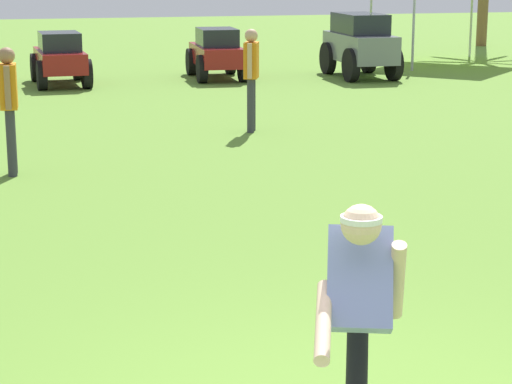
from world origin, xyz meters
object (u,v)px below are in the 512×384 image
at_px(teammate_deep, 9,99).
at_px(parked_car_slot_c, 217,53).
at_px(frisbee_thrower, 358,309).
at_px(teammate_near_sideline, 251,70).
at_px(parked_car_slot_d, 360,44).
at_px(parked_car_slot_b, 60,58).

height_order(teammate_deep, parked_car_slot_c, teammate_deep).
relative_size(frisbee_thrower, teammate_near_sideline, 0.89).
xyz_separation_m(teammate_near_sideline, parked_car_slot_d, (4.03, 6.34, -0.20)).
distance_m(frisbee_thrower, parked_car_slot_c, 17.03).
height_order(frisbee_thrower, parked_car_slot_d, parked_car_slot_d).
bearing_deg(teammate_near_sideline, parked_car_slot_b, 111.05).
relative_size(teammate_deep, parked_car_slot_b, 0.70).
bearing_deg(parked_car_slot_c, frisbee_thrower, -99.25).
xyz_separation_m(frisbee_thrower, teammate_near_sideline, (1.84, 9.95, 0.15)).
bearing_deg(teammate_deep, frisbee_thrower, -77.11).
bearing_deg(parked_car_slot_b, frisbee_thrower, -87.68).
height_order(teammate_deep, parked_car_slot_d, teammate_deep).
distance_m(frisbee_thrower, parked_car_slot_d, 17.32).
distance_m(parked_car_slot_c, parked_car_slot_d, 3.19).
height_order(frisbee_thrower, parked_car_slot_c, frisbee_thrower).
bearing_deg(parked_car_slot_c, teammate_near_sideline, -97.41).
bearing_deg(teammate_deep, parked_car_slot_c, 64.01).
distance_m(teammate_near_sideline, parked_car_slot_c, 6.92).
distance_m(frisbee_thrower, parked_car_slot_b, 16.49).
xyz_separation_m(parked_car_slot_b, parked_car_slot_d, (6.54, -0.18, 0.18)).
bearing_deg(teammate_deep, teammate_near_sideline, 33.02).
bearing_deg(frisbee_thrower, parked_car_slot_b, 92.32).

